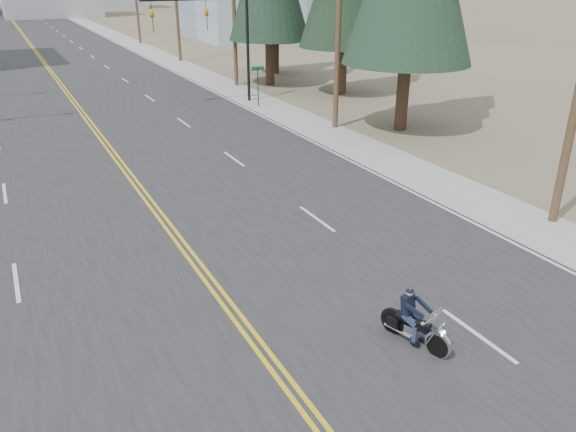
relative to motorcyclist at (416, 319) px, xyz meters
The scene contains 7 objects.
road 65.62m from the motorcyclist, 92.96° to the left, with size 20.00×200.00×0.01m, color #303033.
sidewalk_right 66.03m from the motorcyclist, 82.94° to the left, with size 3.00×200.00×0.01m, color #A5A5A0.
traffic_mast_right 28.40m from the motorcyclist, 78.52° to the left, with size 7.10×0.26×7.00m.
street_sign 26.60m from the motorcyclist, 73.81° to the left, with size 0.90×0.06×2.62m.
utility_pole_b 21.31m from the motorcyclist, 63.81° to the left, with size 2.20×0.30×11.50m.
utility_pole_c 35.10m from the motorcyclist, 74.79° to the left, with size 2.20×0.30×11.00m.
motorcyclist is the anchor object (origin of this frame).
Camera 1 is at (-4.41, -4.12, 8.24)m, focal length 35.00 mm.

